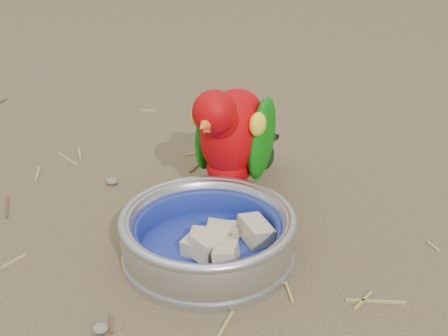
% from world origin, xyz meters
% --- Properties ---
extents(ground, '(60.00, 60.00, 0.00)m').
position_xyz_m(ground, '(0.00, 0.00, 0.00)').
color(ground, brown).
extents(food_bowl, '(0.21, 0.21, 0.02)m').
position_xyz_m(food_bowl, '(0.12, -0.01, 0.01)').
color(food_bowl, '#B2B2BA').
rests_on(food_bowl, ground).
extents(bowl_wall, '(0.21, 0.21, 0.04)m').
position_xyz_m(bowl_wall, '(0.12, -0.01, 0.04)').
color(bowl_wall, '#B2B2BA').
rests_on(bowl_wall, food_bowl).
extents(fruit_wedges, '(0.13, 0.13, 0.03)m').
position_xyz_m(fruit_wedges, '(0.12, -0.01, 0.03)').
color(fruit_wedges, tan).
rests_on(fruit_wedges, food_bowl).
extents(lory_parrot, '(0.14, 0.24, 0.18)m').
position_xyz_m(lory_parrot, '(0.11, 0.13, 0.09)').
color(lory_parrot, '#AA0206').
rests_on(lory_parrot, ground).
extents(ground_debris, '(0.90, 0.80, 0.01)m').
position_xyz_m(ground_debris, '(-0.02, 0.03, 0.00)').
color(ground_debris, olive).
rests_on(ground_debris, ground).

